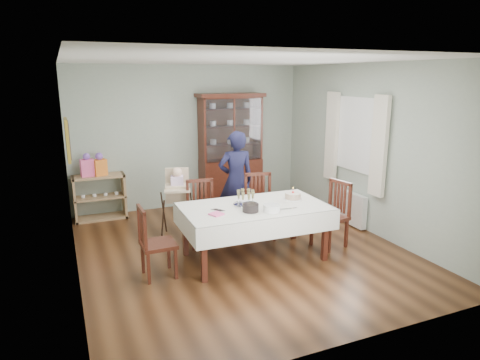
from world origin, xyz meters
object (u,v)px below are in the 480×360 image
gift_bag_pink (87,166)px  champagne_tray (246,201)px  chair_far_left (203,226)px  high_chair (178,209)px  birthday_cake (293,196)px  gift_bag_orange (100,165)px  woman (236,180)px  chair_far_right (260,219)px  chair_end_right (330,227)px  dining_table (254,232)px  sideboard (100,197)px  chair_end_left (157,256)px  china_cabinet (231,148)px

gift_bag_pink → champagne_tray: bearing=-53.2°
chair_far_left → high_chair: high_chair is taller
birthday_cake → gift_bag_orange: 3.50m
woman → champagne_tray: 1.23m
chair_far_right → woman: bearing=120.1°
chair_end_right → champagne_tray: bearing=-107.6°
dining_table → woman: woman is taller
chair_far_right → sideboard: bearing=152.5°
birthday_cake → chair_end_left: bearing=-176.8°
champagne_tray → birthday_cake: 0.74m
dining_table → high_chair: 1.46m
dining_table → champagne_tray: size_ratio=5.84×
sideboard → birthday_cake: (2.46, -2.54, 0.41)m
chair_far_left → chair_far_right: bearing=3.1°
high_chair → birthday_cake: bearing=-25.4°
champagne_tray → woman: bearing=73.7°
chair_far_left → gift_bag_orange: bearing=132.0°
chair_end_left → champagne_tray: champagne_tray is taller
sideboard → gift_bag_orange: size_ratio=2.24×
gift_bag_orange → gift_bag_pink: bearing=180.0°
chair_end_left → woman: size_ratio=0.57×
champagne_tray → china_cabinet: bearing=72.7°
birthday_cake → sideboard: bearing=134.0°
chair_far_left → gift_bag_pink: bearing=136.1°
chair_end_right → high_chair: 2.37m
woman → gift_bag_orange: 2.43m
birthday_cake → gift_bag_pink: size_ratio=0.64×
chair_end_left → birthday_cake: 2.09m
chair_end_right → gift_bag_pink: (-3.21, 2.65, 0.69)m
chair_end_right → chair_far_left: bearing=-127.2°
dining_table → sideboard: (-1.81, 2.61, 0.02)m
gift_bag_pink → gift_bag_orange: 0.21m
china_cabinet → sideboard: 2.60m
chair_far_left → woman: size_ratio=0.59×
chair_far_left → gift_bag_pink: size_ratio=2.38×
high_chair → chair_end_left: bearing=-100.8°
dining_table → woman: bearing=78.8°
birthday_cake → gift_bag_pink: gift_bag_pink is taller
chair_far_right → birthday_cake: bearing=-57.2°
dining_table → chair_end_right: chair_end_right is taller
chair_far_right → gift_bag_pink: 3.14m
chair_end_left → birthday_cake: bearing=-87.9°
china_cabinet → gift_bag_orange: size_ratio=5.41×
woman → gift_bag_orange: woman is taller
dining_table → chair_end_left: bearing=-178.2°
woman → dining_table: bearing=85.3°
dining_table → sideboard: size_ratio=2.25×
high_chair → champagne_tray: bearing=-46.0°
dining_table → champagne_tray: bearing=139.9°
china_cabinet → chair_end_right: bearing=-78.5°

